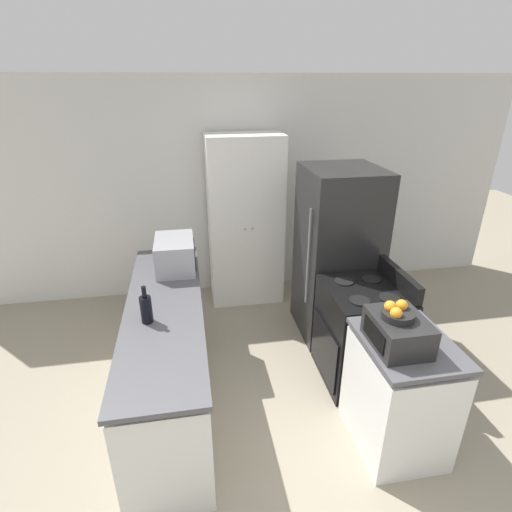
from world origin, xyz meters
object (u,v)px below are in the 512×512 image
toaster_oven (398,332)px  pantry_cabinet (245,221)px  stove (360,334)px  microwave (175,254)px  wine_bottle (146,309)px  fruit_bowl (397,312)px  refrigerator (337,254)px

toaster_oven → pantry_cabinet: bearing=105.0°
stove → microwave: microwave is taller
toaster_oven → stove: bearing=80.4°
stove → microwave: size_ratio=2.11×
wine_bottle → fruit_bowl: bearing=-19.3°
refrigerator → microwave: size_ratio=3.52×
refrigerator → toaster_oven: refrigerator is taller
wine_bottle → fruit_bowl: fruit_bowl is taller
fruit_bowl → microwave: bearing=134.6°
refrigerator → fruit_bowl: bearing=-97.0°
stove → refrigerator: (0.04, 0.79, 0.43)m
refrigerator → fruit_bowl: (-0.19, -1.53, 0.27)m
pantry_cabinet → microwave: pantry_cabinet is taller
wine_bottle → stove: bearing=5.6°
refrigerator → fruit_bowl: size_ratio=8.40×
pantry_cabinet → refrigerator: 1.21m
stove → wine_bottle: (-1.78, -0.17, 0.56)m
refrigerator → stove: bearing=-92.8°
refrigerator → wine_bottle: bearing=-152.2°
toaster_oven → microwave: bearing=134.9°
pantry_cabinet → fruit_bowl: pantry_cabinet is taller
pantry_cabinet → stove: (0.78, -1.67, -0.54)m
pantry_cabinet → fruit_bowl: size_ratio=9.43×
pantry_cabinet → refrigerator: bearing=-47.4°
pantry_cabinet → wine_bottle: pantry_cabinet is taller
stove → microwave: 1.83m
fruit_bowl → refrigerator: bearing=83.0°
microwave → wine_bottle: 0.90m
pantry_cabinet → microwave: (-0.80, -0.97, 0.06)m
microwave → fruit_bowl: size_ratio=2.39×
refrigerator → wine_bottle: size_ratio=6.07×
refrigerator → toaster_oven: size_ratio=4.30×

